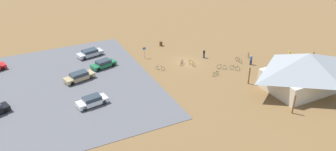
# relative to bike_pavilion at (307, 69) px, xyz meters

# --- Properties ---
(ground) EXTENTS (160.00, 160.00, 0.00)m
(ground) POSITION_rel_bike_pavilion_xyz_m (11.65, -15.73, -3.09)
(ground) COLOR brown
(ground) RESTS_ON ground
(parking_lot_asphalt) EXTENTS (34.36, 32.37, 0.05)m
(parking_lot_asphalt) POSITION_rel_bike_pavilion_xyz_m (36.54, -16.41, -3.06)
(parking_lot_asphalt) COLOR #56565B
(parking_lot_asphalt) RESTS_ON ground
(bike_pavilion) EXTENTS (13.94, 9.45, 5.61)m
(bike_pavilion) POSITION_rel_bike_pavilion_xyz_m (0.00, 0.00, 0.00)
(bike_pavilion) COLOR beige
(bike_pavilion) RESTS_ON ground
(trash_bin) EXTENTS (0.60, 0.60, 0.90)m
(trash_bin) POSITION_rel_bike_pavilion_xyz_m (12.27, -24.83, -2.64)
(trash_bin) COLOR brown
(trash_bin) RESTS_ON ground
(lot_sign) EXTENTS (0.56, 0.08, 2.20)m
(lot_sign) POSITION_rel_bike_pavilion_xyz_m (17.51, -20.77, -1.68)
(lot_sign) COLOR #99999E
(lot_sign) RESTS_ON ground
(bicycle_green_yard_center) EXTENTS (1.55, 0.62, 0.76)m
(bicycle_green_yard_center) POSITION_rel_bike_pavilion_xyz_m (9.76, -9.23, -2.74)
(bicycle_green_yard_center) COLOR black
(bicycle_green_yard_center) RESTS_ON ground
(bicycle_red_lone_west) EXTENTS (0.48, 1.77, 0.81)m
(bicycle_red_lone_west) POSITION_rel_bike_pavilion_xyz_m (3.20, -11.76, -2.70)
(bicycle_red_lone_west) COLOR black
(bicycle_red_lone_west) RESTS_ON ground
(bicycle_silver_edge_north) EXTENTS (1.13, 1.38, 0.82)m
(bicycle_silver_edge_north) POSITION_rel_bike_pavilion_xyz_m (17.06, -14.97, -2.72)
(bicycle_silver_edge_north) COLOR black
(bicycle_silver_edge_north) RESTS_ON ground
(bicycle_teal_near_porch) EXTENTS (1.12, 1.41, 0.93)m
(bicycle_teal_near_porch) POSITION_rel_bike_pavilion_xyz_m (5.75, -9.45, -2.69)
(bicycle_teal_near_porch) COLOR black
(bicycle_teal_near_porch) RESTS_ON ground
(bicycle_blue_lone_east) EXTENTS (1.22, 1.29, 0.88)m
(bicycle_blue_lone_east) POSITION_rel_bike_pavilion_xyz_m (12.74, -15.28, -2.70)
(bicycle_blue_lone_east) COLOR black
(bicycle_blue_lone_east) RESTS_ON ground
(bicycle_yellow_mid_cluster) EXTENTS (0.48, 1.79, 0.84)m
(bicycle_yellow_mid_cluster) POSITION_rel_bike_pavilion_xyz_m (11.30, -14.30, -2.71)
(bicycle_yellow_mid_cluster) COLOR black
(bicycle_yellow_mid_cluster) RESTS_ON ground
(bicycle_purple_edge_south) EXTENTS (1.08, 1.28, 0.82)m
(bicycle_purple_edge_south) POSITION_rel_bike_pavilion_xyz_m (0.21, -12.75, -2.72)
(bicycle_purple_edge_south) COLOR black
(bicycle_purple_edge_south) RESTS_ON ground
(bicycle_white_yard_right) EXTENTS (1.38, 1.07, 0.89)m
(bicycle_white_yard_right) POSITION_rel_bike_pavilion_xyz_m (7.46, -10.77, -2.70)
(bicycle_white_yard_right) COLOR black
(bicycle_white_yard_right) RESTS_ON ground
(car_green_back_corner) EXTENTS (4.56, 2.82, 1.30)m
(car_green_back_corner) POSITION_rel_bike_pavilion_xyz_m (25.29, -20.28, -2.39)
(car_green_back_corner) COLOR #1E6B3D
(car_green_back_corner) RESTS_ON parking_lot_asphalt
(car_tan_mid_lot) EXTENTS (5.03, 2.90, 1.38)m
(car_tan_mid_lot) POSITION_rel_bike_pavilion_xyz_m (30.09, -17.35, -2.35)
(car_tan_mid_lot) COLOR tan
(car_tan_mid_lot) RESTS_ON parking_lot_asphalt
(car_white_by_curb) EXTENTS (4.42, 2.34, 1.36)m
(car_white_by_curb) POSITION_rel_bike_pavilion_xyz_m (30.16, -9.23, -2.36)
(car_white_by_curb) COLOR white
(car_white_by_curb) RESTS_ON parking_lot_asphalt
(car_silver_far_end) EXTENTS (4.98, 2.91, 1.31)m
(car_silver_far_end) POSITION_rel_bike_pavilion_xyz_m (26.18, -25.87, -2.38)
(car_silver_far_end) COLOR #BCBCC1
(car_silver_far_end) RESTS_ON parking_lot_asphalt
(visitor_crossing_yard) EXTENTS (0.36, 0.38, 1.67)m
(visitor_crossing_yard) POSITION_rel_bike_pavilion_xyz_m (7.76, -16.04, -2.22)
(visitor_crossing_yard) COLOR #2D3347
(visitor_crossing_yard) RESTS_ON ground
(visitor_near_lot) EXTENTS (0.36, 0.39, 1.78)m
(visitor_near_lot) POSITION_rel_bike_pavilion_xyz_m (-5.58, -8.56, -2.15)
(visitor_near_lot) COLOR #2D3347
(visitor_near_lot) RESTS_ON ground
(visitor_by_pavilion) EXTENTS (0.39, 0.36, 1.75)m
(visitor_by_pavilion) POSITION_rel_bike_pavilion_xyz_m (1.97, -9.94, -2.17)
(visitor_by_pavilion) COLOR #2D3347
(visitor_by_pavilion) RESTS_ON ground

